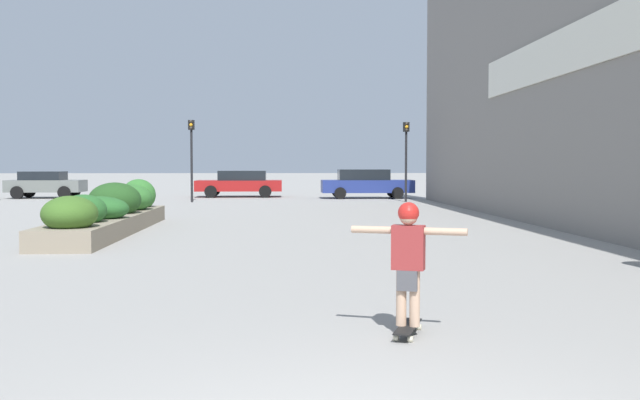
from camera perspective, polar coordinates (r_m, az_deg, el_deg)
The scene contains 10 objects.
building_wall_right at distance 19.66m, azimuth 20.21°, elevation 12.15°, with size 0.67×35.62×9.98m.
planter_box at distance 19.28m, azimuth -16.39°, elevation -0.88°, with size 1.51×8.82×1.31m.
skateboard at distance 7.45m, azimuth 7.04°, elevation -10.15°, with size 0.43×0.79×0.10m.
skateboarder at distance 7.31m, azimuth 7.07°, elevation -4.09°, with size 1.14×0.47×1.27m.
car_leftmost at distance 40.07m, azimuth -21.11°, elevation 1.21°, with size 3.83×1.91×1.40m.
car_center_left at distance 43.90m, azimuth 17.04°, elevation 1.42°, with size 4.20×1.88×1.47m.
car_center_right at distance 38.99m, azimuth -6.42°, elevation 1.36°, with size 4.65×2.07×1.43m.
car_rightmost at distance 37.34m, azimuth 3.70°, elevation 1.34°, with size 4.77×1.90×1.51m.
traffic_light_left at distance 33.89m, azimuth -10.25°, elevation 4.20°, with size 0.28×0.30×3.84m.
traffic_light_right at distance 33.98m, azimuth 6.91°, elevation 4.15°, with size 0.28×0.30×3.77m.
Camera 1 is at (-0.49, -4.02, 1.74)m, focal length 40.00 mm.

